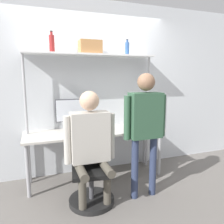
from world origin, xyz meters
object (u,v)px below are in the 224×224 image
object	(u,v)px
office_chair	(91,181)
person_seated	(91,139)
cell_phone	(100,132)
bottle_blue	(127,48)
person_standing	(145,120)
storage_box	(90,47)
laptop	(80,129)
bottle_red	(52,43)
monitor	(72,112)

from	to	relation	value
office_chair	person_seated	xyz separation A→B (m)	(-0.01, -0.04, 0.54)
cell_phone	bottle_blue	size ratio (longest dim) A/B	0.63
bottle_blue	person_standing	bearing A→B (deg)	-97.83
storage_box	laptop	bearing A→B (deg)	-135.70
storage_box	person_seated	bearing A→B (deg)	-104.87
laptop	cell_phone	distance (m)	0.30
office_chair	bottle_red	xyz separation A→B (m)	(-0.34, 0.75, 1.72)
cell_phone	laptop	bearing A→B (deg)	168.74
laptop	cell_phone	xyz separation A→B (m)	(0.29, -0.06, -0.06)
cell_phone	person_seated	size ratio (longest dim) A/B	0.11
person_standing	bottle_red	bearing A→B (deg)	139.67
monitor	cell_phone	distance (m)	0.53
monitor	bottle_red	distance (m)	1.02
office_chair	bottle_red	bearing A→B (deg)	114.41
bottle_red	storage_box	bearing A→B (deg)	0.00
laptop	person_seated	distance (m)	0.56
storage_box	cell_phone	bearing A→B (deg)	-77.77
monitor	cell_phone	bearing A→B (deg)	-41.54
office_chair	person_standing	bearing A→B (deg)	-9.57
person_standing	storage_box	distance (m)	1.37
person_standing	bottle_blue	world-z (taller)	bottle_blue
person_standing	laptop	bearing A→B (deg)	137.79
monitor	storage_box	distance (m)	1.00
laptop	storage_box	world-z (taller)	storage_box
office_chair	storage_box	distance (m)	1.86
monitor	cell_phone	world-z (taller)	monitor
laptop	office_chair	size ratio (longest dim) A/B	0.38
monitor	office_chair	world-z (taller)	monitor
person_seated	monitor	bearing A→B (deg)	95.50
cell_phone	bottle_blue	world-z (taller)	bottle_blue
office_chair	person_seated	bearing A→B (deg)	-98.34
monitor	laptop	xyz separation A→B (m)	(0.06, -0.25, -0.21)
office_chair	person_seated	distance (m)	0.55
laptop	bottle_blue	size ratio (longest dim) A/B	1.43
monitor	bottle_red	bearing A→B (deg)	-173.96
bottle_blue	monitor	bearing A→B (deg)	178.24
cell_phone	bottle_blue	xyz separation A→B (m)	(0.53, 0.28, 1.23)
monitor	person_standing	bearing A→B (deg)	-49.45
storage_box	person_standing	bearing A→B (deg)	-61.29
storage_box	bottle_blue	bearing A→B (deg)	0.00
laptop	bottle_red	distance (m)	1.25
office_chair	cell_phone	bearing A→B (deg)	60.34
person_standing	storage_box	xyz separation A→B (m)	(-0.47, 0.86, 0.96)
person_seated	storage_box	bearing A→B (deg)	75.13
laptop	monitor	bearing A→B (deg)	102.98
person_seated	person_standing	size ratio (longest dim) A/B	0.87
laptop	cell_phone	bearing A→B (deg)	-11.26
person_standing	cell_phone	bearing A→B (deg)	125.35
bottle_blue	cell_phone	bearing A→B (deg)	-151.88
person_standing	bottle_blue	size ratio (longest dim) A/B	6.72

